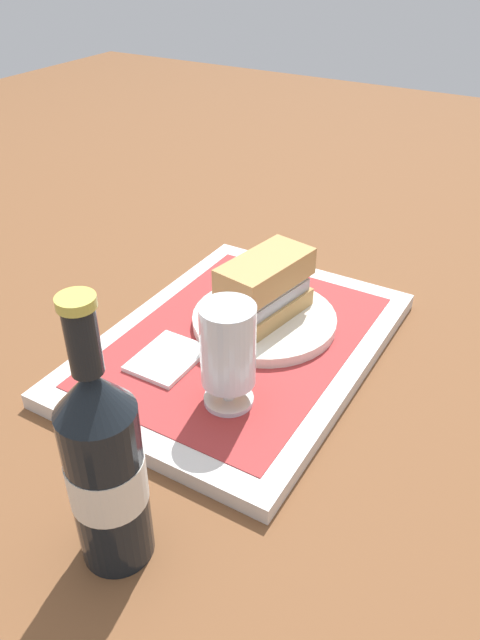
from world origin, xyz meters
The scene contains 8 objects.
ground_plane centered at (0.00, 0.00, 0.00)m, with size 3.00×3.00×0.00m, color brown.
tray centered at (0.00, 0.00, 0.01)m, with size 0.44×0.32×0.02m, color silver.
placemat centered at (0.00, 0.00, 0.02)m, with size 0.38×0.27×0.00m, color #9E2D2D.
plate centered at (-0.04, 0.01, 0.03)m, with size 0.19×0.19×0.01m, color silver.
sandwich centered at (-0.04, 0.01, 0.08)m, with size 0.14×0.09×0.08m.
beer_glass centered at (0.11, 0.05, 0.09)m, with size 0.06×0.06×0.12m.
napkin_folded centered at (0.08, -0.05, 0.02)m, with size 0.09×0.07×0.01m, color white.
beer_bottle centered at (0.31, 0.06, 0.10)m, with size 0.07×0.07×0.27m.
Camera 1 is at (0.55, 0.32, 0.48)m, focal length 34.27 mm.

